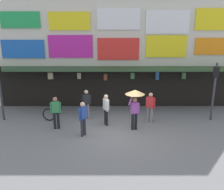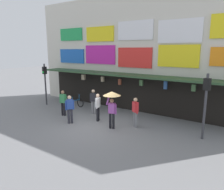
# 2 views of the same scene
# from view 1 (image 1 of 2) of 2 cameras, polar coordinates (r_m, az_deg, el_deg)

# --- Properties ---
(ground_plane) EXTENTS (80.00, 80.00, 0.00)m
(ground_plane) POSITION_cam_1_polar(r_m,az_deg,el_deg) (11.86, 1.88, -8.76)
(ground_plane) COLOR slate
(shopfront) EXTENTS (18.00, 2.60, 8.00)m
(shopfront) POSITION_cam_1_polar(r_m,az_deg,el_deg) (15.39, 1.47, 12.17)
(shopfront) COLOR beige
(shopfront) RESTS_ON ground
(traffic_light_far) EXTENTS (0.33, 0.35, 3.20)m
(traffic_light_far) POSITION_cam_1_polar(r_m,az_deg,el_deg) (13.83, 23.70, 2.81)
(traffic_light_far) COLOR #38383D
(traffic_light_far) RESTS_ON ground
(bicycle_parked) EXTENTS (0.87, 1.25, 1.05)m
(bicycle_parked) POSITION_cam_1_polar(r_m,az_deg,el_deg) (13.94, -14.27, -3.71)
(bicycle_parked) COLOR black
(bicycle_parked) RESTS_ON ground
(pedestrian_with_umbrella) EXTENTS (0.96, 0.96, 2.08)m
(pedestrian_with_umbrella) POSITION_cam_1_polar(r_m,az_deg,el_deg) (11.52, 5.57, -0.84)
(pedestrian_with_umbrella) COLOR black
(pedestrian_with_umbrella) RESTS_ON ground
(pedestrian_in_red) EXTENTS (0.52, 0.31, 1.68)m
(pedestrian_in_red) POSITION_cam_1_polar(r_m,az_deg,el_deg) (12.14, -13.52, -3.80)
(pedestrian_in_red) COLOR black
(pedestrian_in_red) RESTS_ON ground
(pedestrian_in_black) EXTENTS (0.33, 0.50, 1.68)m
(pedestrian_in_black) POSITION_cam_1_polar(r_m,az_deg,el_deg) (12.25, -1.49, -3.18)
(pedestrian_in_black) COLOR black
(pedestrian_in_black) RESTS_ON ground
(pedestrian_in_white) EXTENTS (0.38, 0.46, 1.68)m
(pedestrian_in_white) POSITION_cam_1_polar(r_m,az_deg,el_deg) (11.11, -7.11, -5.32)
(pedestrian_in_white) COLOR #2D2D38
(pedestrian_in_white) RESTS_ON ground
(pedestrian_in_purple) EXTENTS (0.51, 0.31, 1.68)m
(pedestrian_in_purple) POSITION_cam_1_polar(r_m,az_deg,el_deg) (13.21, -6.24, -1.85)
(pedestrian_in_purple) COLOR gray
(pedestrian_in_purple) RESTS_ON ground
(pedestrian_in_blue) EXTENTS (0.46, 0.38, 1.68)m
(pedestrian_in_blue) POSITION_cam_1_polar(r_m,az_deg,el_deg) (12.74, 9.28, -2.63)
(pedestrian_in_blue) COLOR gray
(pedestrian_in_blue) RESTS_ON ground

